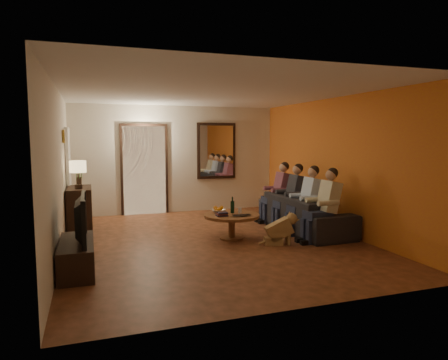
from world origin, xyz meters
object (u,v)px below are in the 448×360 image
object	(u,v)px
table_lamp	(78,175)
wine_bottle	(232,205)
tv	(75,219)
laptop	(242,216)
person_b	(308,203)
coffee_table	(232,226)
bowl	(218,211)
person_c	(293,198)
person_d	(279,194)
dresser	(80,210)
tv_stand	(77,256)
person_a	(326,208)
dog	(279,228)
sofa	(304,213)

from	to	relation	value
table_lamp	wine_bottle	bearing A→B (deg)	-23.32
tv	laptop	distance (m)	2.82
person_b	coffee_table	world-z (taller)	person_b
table_lamp	bowl	world-z (taller)	table_lamp
person_c	person_d	xyz separation A→B (m)	(0.00, 0.60, 0.00)
tv	person_d	size ratio (longest dim) A/B	0.91
dresser	tv	bearing A→B (deg)	-90.00
dresser	person_d	xyz separation A→B (m)	(4.11, -0.38, 0.17)
person_c	tv_stand	bearing A→B (deg)	-160.13
dresser	person_a	world-z (taller)	person_a
person_a	wine_bottle	distance (m)	1.66
person_d	wine_bottle	bearing A→B (deg)	-145.67
person_a	person_d	xyz separation A→B (m)	(0.00, 1.80, 0.00)
tv_stand	coffee_table	world-z (taller)	coffee_table
tv_stand	wine_bottle	xyz separation A→B (m)	(2.66, 1.10, 0.40)
person_b	dog	xyz separation A→B (m)	(-0.87, -0.53, -0.32)
laptop	bowl	bearing A→B (deg)	123.91
table_lamp	person_c	world-z (taller)	table_lamp
person_b	coffee_table	distance (m)	1.55
dresser	sofa	bearing A→B (deg)	-16.88
tv_stand	person_a	distance (m)	4.14
dog	dresser	bearing A→B (deg)	155.61
tv_stand	sofa	size ratio (longest dim) A/B	0.53
dresser	person_c	size ratio (longest dim) A/B	0.81
person_a	person_b	size ratio (longest dim) A/B	1.00
table_lamp	tv	bearing A→B (deg)	-90.00
person_a	person_c	bearing A→B (deg)	90.00
bowl	person_b	bearing A→B (deg)	-11.13
person_b	person_d	distance (m)	1.20
sofa	laptop	bearing A→B (deg)	106.98
sofa	dresser	bearing A→B (deg)	72.70
dog	laptop	bearing A→B (deg)	154.59
wine_bottle	sofa	bearing A→B (deg)	3.31
tv_stand	dog	world-z (taller)	dog
person_b	tv	bearing A→B (deg)	-167.84
coffee_table	person_c	bearing A→B (deg)	18.09
table_lamp	tv	world-z (taller)	table_lamp
dresser	bowl	distance (m)	2.74
sofa	person_a	xyz separation A→B (m)	(-0.10, -0.90, 0.26)
dog	bowl	distance (m)	1.20
person_b	coffee_table	size ratio (longest dim) A/B	1.19
person_d	bowl	distance (m)	1.89
tv	laptop	xyz separation A→B (m)	(2.71, 0.72, -0.27)
tv_stand	person_b	size ratio (longest dim) A/B	1.05
tv_stand	person_a	bearing A→B (deg)	3.98
tv_stand	bowl	bearing A→B (deg)	26.56
tv_stand	wine_bottle	bearing A→B (deg)	22.37
tv	bowl	size ratio (longest dim) A/B	4.20
person_d	dog	xyz separation A→B (m)	(-0.87, -1.73, -0.32)
person_c	coffee_table	distance (m)	1.62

